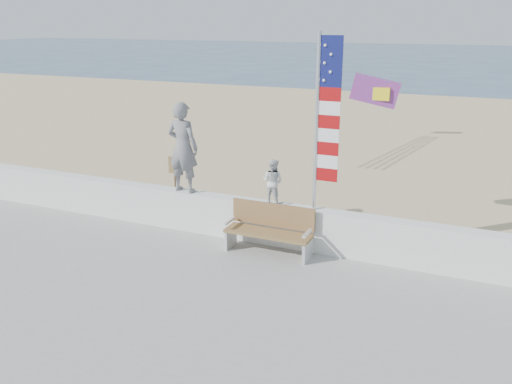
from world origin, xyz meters
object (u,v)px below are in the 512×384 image
at_px(adult, 183,147).
at_px(flag, 323,116).
at_px(bench, 270,229).
at_px(child, 273,181).

xyz_separation_m(adult, flag, (3.17, -0.00, 0.91)).
xyz_separation_m(adult, bench, (2.26, -0.45, -1.40)).
bearing_deg(bench, adult, 168.65).
bearing_deg(bench, child, 105.25).
distance_m(adult, child, 2.20).
bearing_deg(flag, adult, 180.00).
relative_size(adult, child, 2.10).
bearing_deg(child, adult, 8.11).
xyz_separation_m(bench, flag, (0.91, 0.45, 2.30)).
relative_size(child, bench, 0.53).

